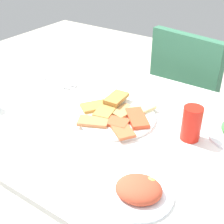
{
  "coord_description": "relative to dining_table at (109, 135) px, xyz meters",
  "views": [
    {
      "loc": [
        0.57,
        -0.8,
        1.37
      ],
      "look_at": [
        0.01,
        0.01,
        0.77
      ],
      "focal_mm": 49.78,
      "sensor_mm": 36.0,
      "label": 1
    }
  ],
  "objects": [
    {
      "name": "pide_platter",
      "position": [
        0.02,
        0.02,
        0.09
      ],
      "size": [
        0.31,
        0.3,
        0.05
      ],
      "color": "white",
      "rests_on": "dining_table"
    },
    {
      "name": "dining_table",
      "position": [
        0.0,
        0.0,
        0.0
      ],
      "size": [
        1.24,
        0.89,
        0.74
      ],
      "color": "white",
      "rests_on": "ground_plane"
    },
    {
      "name": "fork",
      "position": [
        -0.36,
        0.09,
        0.08
      ],
      "size": [
        0.16,
        0.04,
        0.0
      ],
      "primitive_type": "cube",
      "rotation": [
        0.0,
        0.0,
        0.15
      ],
      "color": "silver",
      "rests_on": "paper_napkin"
    },
    {
      "name": "paper_napkin",
      "position": [
        -0.36,
        0.11,
        0.08
      ],
      "size": [
        0.12,
        0.12,
        0.0
      ],
      "primitive_type": "cube",
      "rotation": [
        0.0,
        0.0,
        -0.06
      ],
      "color": "white",
      "rests_on": "dining_table"
    },
    {
      "name": "salad_plate_rice",
      "position": [
        0.29,
        -0.27,
        0.09
      ],
      "size": [
        0.19,
        0.19,
        0.05
      ],
      "color": "white",
      "rests_on": "dining_table"
    },
    {
      "name": "dining_chair",
      "position": [
        0.06,
        0.73,
        -0.15
      ],
      "size": [
        0.49,
        0.49,
        0.91
      ],
      "color": "#31684B",
      "rests_on": "ground_plane"
    },
    {
      "name": "spoon",
      "position": [
        -0.36,
        0.12,
        0.08
      ],
      "size": [
        0.19,
        0.04,
        0.0
      ],
      "primitive_type": "cube",
      "rotation": [
        0.0,
        0.0,
        0.1
      ],
      "color": "silver",
      "rests_on": "paper_napkin"
    },
    {
      "name": "soda_can",
      "position": [
        0.3,
        0.06,
        0.13
      ],
      "size": [
        0.07,
        0.07,
        0.12
      ],
      "primitive_type": "cylinder",
      "rotation": [
        0.0,
        0.0,
        3.16
      ],
      "color": "red",
      "rests_on": "dining_table"
    }
  ]
}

